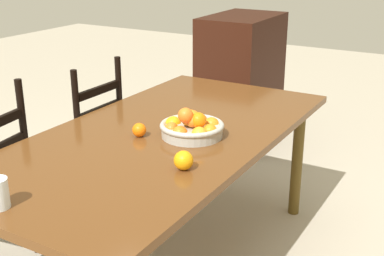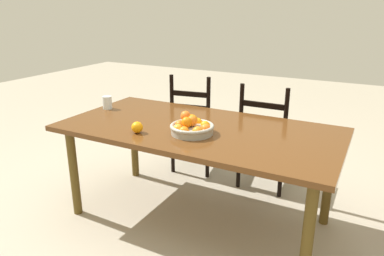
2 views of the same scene
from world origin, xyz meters
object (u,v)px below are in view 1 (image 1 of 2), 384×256
(cabinet, at_px, (241,80))
(orange_loose_1, at_px, (184,160))
(dining_table, at_px, (163,147))
(chair_near_window, at_px, (83,141))
(fruit_bowl, at_px, (192,127))
(orange_loose_0, at_px, (139,130))

(cabinet, relative_size, orange_loose_1, 13.33)
(dining_table, xyz_separation_m, chair_near_window, (0.28, 0.76, -0.21))
(cabinet, relative_size, fruit_bowl, 3.50)
(chair_near_window, xyz_separation_m, orange_loose_1, (-0.58, -1.06, 0.32))
(dining_table, bearing_deg, orange_loose_0, 148.41)
(orange_loose_0, bearing_deg, cabinet, 11.38)
(dining_table, relative_size, chair_near_window, 2.08)
(chair_near_window, bearing_deg, dining_table, 69.80)
(chair_near_window, distance_m, orange_loose_1, 1.25)
(cabinet, height_order, orange_loose_0, cabinet)
(chair_near_window, distance_m, orange_loose_0, 0.85)
(orange_loose_0, bearing_deg, orange_loose_1, -119.81)
(chair_near_window, bearing_deg, fruit_bowl, 74.13)
(cabinet, bearing_deg, chair_near_window, 167.66)
(fruit_bowl, xyz_separation_m, orange_loose_0, (-0.12, 0.21, -0.01))
(fruit_bowl, bearing_deg, dining_table, 98.95)
(fruit_bowl, relative_size, orange_loose_1, 3.80)
(chair_near_window, relative_size, orange_loose_1, 12.12)
(orange_loose_1, bearing_deg, fruit_bowl, 25.35)
(orange_loose_0, bearing_deg, dining_table, -31.59)
(chair_near_window, height_order, orange_loose_0, chair_near_window)
(fruit_bowl, xyz_separation_m, orange_loose_1, (-0.33, -0.16, -0.01))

